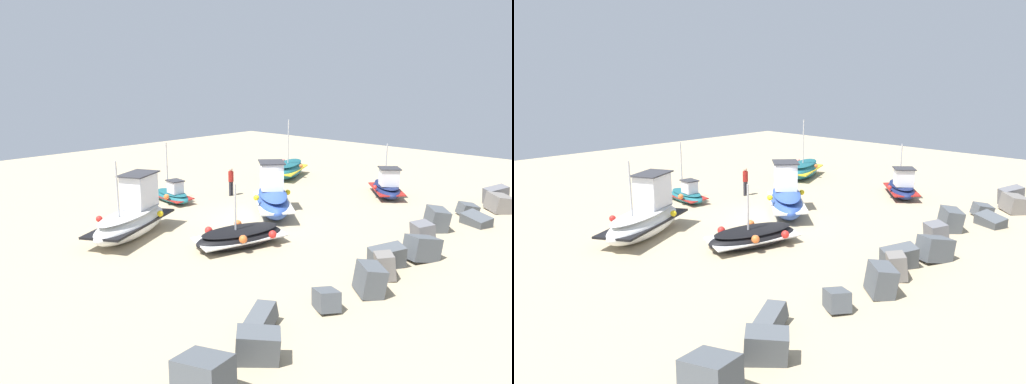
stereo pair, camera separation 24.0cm
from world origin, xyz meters
TOP-DOWN VIEW (x-y plane):
  - ground_plane at (0.00, 0.00)m, footprint 55.23×55.23m
  - fishing_boat_0 at (5.95, -2.49)m, footprint 5.34×3.83m
  - fishing_boat_1 at (1.05, -6.07)m, footprint 1.76×3.14m
  - fishing_boat_2 at (-8.82, -5.50)m, footprint 4.65×3.09m
  - fishing_boat_3 at (-8.67, 2.21)m, footprint 3.79×3.57m
  - fishing_boat_4 at (-1.18, -0.35)m, footprint 4.51×4.77m
  - fishing_boat_5 at (3.51, 2.00)m, footprint 4.36×2.59m
  - person_walking at (-2.28, -4.68)m, footprint 0.32×0.32m
  - breakwater_rocks at (-0.42, 7.98)m, footprint 23.75×2.92m

SIDE VIEW (x-z plane):
  - ground_plane at x=0.00m, z-range 0.00..0.00m
  - fishing_boat_1 at x=1.05m, z-range -1.29..2.15m
  - fishing_boat_5 at x=3.51m, z-range -0.98..1.84m
  - breakwater_rocks at x=-0.42m, z-range -0.22..1.11m
  - fishing_boat_3 at x=-8.67m, z-range -0.98..2.16m
  - fishing_boat_2 at x=-8.82m, z-range -1.48..2.71m
  - fishing_boat_4 at x=-1.18m, z-range -0.49..2.24m
  - fishing_boat_0 at x=5.95m, z-range -0.94..2.73m
  - person_walking at x=-2.28m, z-range 0.13..1.85m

